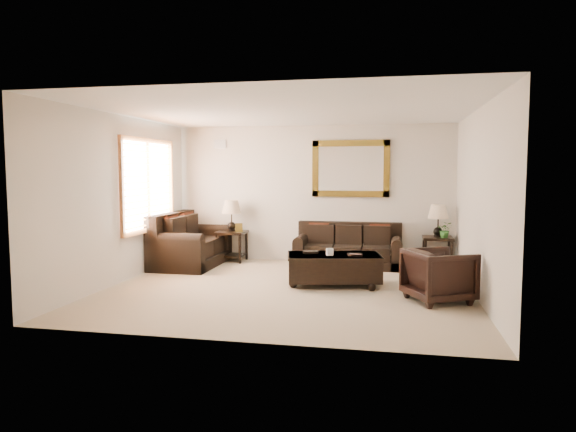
% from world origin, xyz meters
% --- Properties ---
extents(room, '(5.51, 5.01, 2.71)m').
position_xyz_m(room, '(0.00, 0.00, 1.35)').
color(room, gray).
rests_on(room, ground).
extents(window, '(0.07, 1.96, 1.66)m').
position_xyz_m(window, '(-2.70, 0.90, 1.55)').
color(window, white).
rests_on(window, room).
extents(mirror, '(1.50, 0.06, 1.10)m').
position_xyz_m(mirror, '(0.76, 2.47, 1.85)').
color(mirror, '#543610').
rests_on(mirror, room).
extents(air_vent, '(0.25, 0.02, 0.18)m').
position_xyz_m(air_vent, '(-1.90, 2.48, 2.35)').
color(air_vent, '#999999').
rests_on(air_vent, room).
extents(sofa, '(1.99, 0.86, 0.82)m').
position_xyz_m(sofa, '(0.76, 2.10, 0.30)').
color(sofa, black).
rests_on(sofa, room).
extents(loveseat, '(1.06, 1.79, 1.00)m').
position_xyz_m(loveseat, '(-2.27, 1.60, 0.37)').
color(loveseat, black).
rests_on(loveseat, room).
extents(end_table_left, '(0.56, 0.56, 1.22)m').
position_xyz_m(end_table_left, '(-1.57, 2.18, 0.80)').
color(end_table_left, black).
rests_on(end_table_left, room).
extents(end_table_right, '(0.54, 0.54, 1.19)m').
position_xyz_m(end_table_right, '(2.40, 2.19, 0.78)').
color(end_table_right, black).
rests_on(end_table_right, room).
extents(coffee_table, '(1.58, 1.05, 0.62)m').
position_xyz_m(coffee_table, '(0.67, 0.40, 0.31)').
color(coffee_table, black).
rests_on(coffee_table, room).
extents(armchair, '(1.01, 1.03, 0.81)m').
position_xyz_m(armchair, '(2.20, -0.35, 0.40)').
color(armchair, black).
rests_on(armchair, floor).
extents(potted_plant, '(0.30, 0.32, 0.23)m').
position_xyz_m(potted_plant, '(2.52, 2.09, 0.70)').
color(potted_plant, '#28591E').
rests_on(potted_plant, end_table_right).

